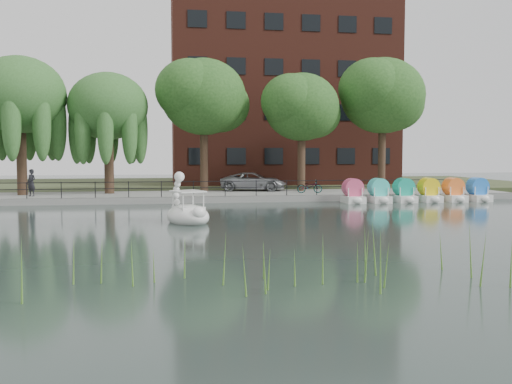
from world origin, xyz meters
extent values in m
plane|color=#374741|center=(0.00, 0.00, 0.00)|extent=(120.00, 120.00, 0.00)
cube|color=gray|center=(0.00, 16.00, 0.20)|extent=(40.00, 6.00, 0.40)
cube|color=gray|center=(0.00, 13.05, 0.20)|extent=(40.00, 0.25, 0.40)
cube|color=#47512D|center=(0.00, 30.00, 0.18)|extent=(60.00, 22.00, 0.36)
cylinder|color=black|center=(0.00, 13.25, 1.35)|extent=(32.00, 0.04, 0.04)
cylinder|color=black|center=(0.00, 13.25, 0.95)|extent=(32.00, 0.04, 0.04)
cylinder|color=black|center=(0.00, 13.25, 0.90)|extent=(0.05, 0.05, 1.00)
cube|color=#4C1E16|center=(7.00, 30.00, 9.36)|extent=(20.00, 10.00, 18.00)
cylinder|color=#473323|center=(-13.00, 16.50, 2.50)|extent=(0.60, 0.60, 4.20)
ellipsoid|color=#407837|center=(-13.00, 16.50, 6.91)|extent=(5.88, 5.88, 5.00)
cylinder|color=#473323|center=(-7.50, 17.00, 2.30)|extent=(0.60, 0.60, 3.80)
ellipsoid|color=#407837|center=(-7.50, 17.00, 6.29)|extent=(5.32, 5.32, 4.52)
cylinder|color=#473323|center=(-1.00, 18.00, 2.65)|extent=(0.60, 0.60, 4.50)
ellipsoid|color=#3F742C|center=(-1.00, 18.00, 7.10)|extent=(6.00, 6.00, 5.10)
cylinder|color=#473323|center=(6.00, 17.50, 2.42)|extent=(0.60, 0.60, 4.05)
ellipsoid|color=#3F742C|center=(6.00, 17.50, 6.43)|extent=(5.40, 5.40, 4.59)
cylinder|color=#473323|center=(12.50, 18.50, 2.76)|extent=(0.60, 0.60, 4.72)
ellipsoid|color=#3F742C|center=(12.50, 18.50, 7.44)|extent=(6.30, 6.30, 5.36)
imported|color=gray|center=(2.58, 18.13, 1.16)|extent=(3.69, 5.90, 1.52)
imported|color=gray|center=(6.01, 15.15, 0.90)|extent=(0.79, 1.78, 1.00)
imported|color=black|center=(-12.13, 15.12, 1.39)|extent=(0.86, 0.79, 1.98)
ellipsoid|color=white|center=(-2.77, 3.12, 0.30)|extent=(2.61, 3.15, 0.60)
cube|color=white|center=(-2.73, 3.02, 0.60)|extent=(1.48, 1.53, 0.30)
cube|color=white|center=(-2.75, 3.07, 1.43)|extent=(1.67, 1.73, 0.06)
ellipsoid|color=white|center=(-2.33, 2.05, 0.55)|extent=(0.77, 0.69, 0.56)
sphere|color=white|center=(-3.12, 3.95, 2.05)|extent=(0.48, 0.48, 0.48)
cone|color=black|center=(-3.24, 4.25, 2.02)|extent=(0.28, 0.32, 0.20)
cylinder|color=yellow|center=(-3.19, 4.12, 2.03)|extent=(0.28, 0.19, 0.26)
cube|color=white|center=(7.93, 11.62, 0.22)|extent=(1.15, 1.70, 0.44)
cylinder|color=#D44873|center=(7.93, 11.72, 0.95)|extent=(0.90, 1.20, 0.90)
cube|color=white|center=(9.63, 11.62, 0.22)|extent=(1.15, 1.70, 0.44)
cylinder|color=#3BD0C3|center=(9.63, 11.72, 0.95)|extent=(0.90, 1.20, 0.90)
cube|color=white|center=(11.33, 11.62, 0.22)|extent=(1.15, 1.70, 0.44)
cylinder|color=#17A788|center=(11.33, 11.72, 0.95)|extent=(0.90, 1.20, 0.90)
cube|color=white|center=(13.03, 11.62, 0.22)|extent=(1.15, 1.70, 0.44)
cylinder|color=yellow|center=(13.03, 11.72, 0.95)|extent=(0.90, 1.20, 0.90)
cube|color=white|center=(14.73, 11.62, 0.22)|extent=(1.15, 1.70, 0.44)
cylinder|color=orange|center=(14.73, 11.72, 0.95)|extent=(0.90, 1.20, 0.90)
cube|color=white|center=(16.43, 11.62, 0.22)|extent=(1.15, 1.70, 0.44)
cylinder|color=blue|center=(16.43, 11.72, 0.95)|extent=(0.90, 1.20, 0.90)
camera|label=1|loc=(-3.79, -22.69, 3.19)|focal=40.00mm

